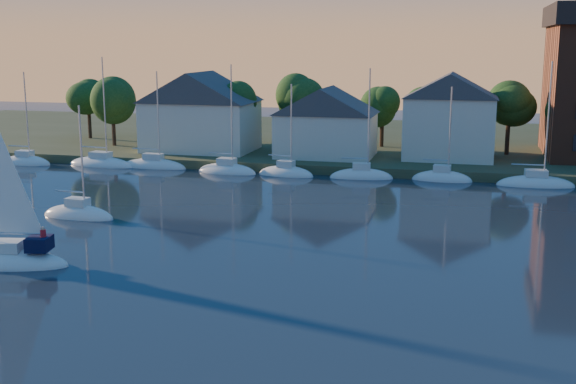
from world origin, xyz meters
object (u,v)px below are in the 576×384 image
(hero_sailboat, at_px, (7,257))
(clubhouse_east, at_px, (450,115))
(drifting_sailboat_left, at_px, (78,216))
(clubhouse_centre, at_px, (326,121))
(clubhouse_west, at_px, (201,110))

(hero_sailboat, bearing_deg, clubhouse_east, -131.01)
(drifting_sailboat_left, bearing_deg, clubhouse_east, 52.51)
(clubhouse_centre, xyz_separation_m, drifting_sailboat_left, (-14.52, -31.02, -5.04))
(clubhouse_west, bearing_deg, drifting_sailboat_left, -87.35)
(clubhouse_centre, distance_m, drifting_sailboat_left, 34.62)
(clubhouse_west, height_order, clubhouse_centre, clubhouse_west)
(clubhouse_east, distance_m, drifting_sailboat_left, 44.03)
(clubhouse_centre, height_order, clubhouse_east, clubhouse_east)
(clubhouse_east, height_order, drifting_sailboat_left, clubhouse_east)
(clubhouse_east, relative_size, drifting_sailboat_left, 1.02)
(clubhouse_east, xyz_separation_m, drifting_sailboat_left, (-28.52, -33.02, -5.90))
(clubhouse_west, bearing_deg, clubhouse_centre, -3.58)
(clubhouse_west, xyz_separation_m, hero_sailboat, (3.90, -44.89, -5.37))
(clubhouse_centre, relative_size, clubhouse_east, 1.10)
(hero_sailboat, bearing_deg, clubhouse_centre, -116.79)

